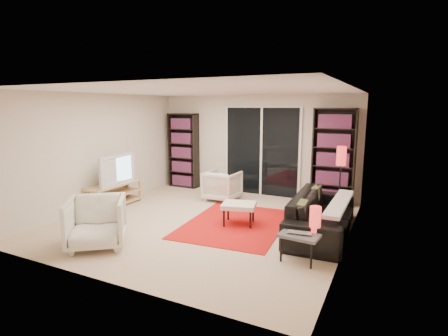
{
  "coord_description": "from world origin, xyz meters",
  "views": [
    {
      "loc": [
        3.07,
        -5.44,
        2.14
      ],
      "look_at": [
        0.25,
        0.3,
        1.0
      ],
      "focal_mm": 28.0,
      "sensor_mm": 36.0,
      "label": 1
    }
  ],
  "objects": [
    {
      "name": "tv",
      "position": [
        -2.26,
        0.07,
        0.81
      ],
      "size": [
        0.23,
        1.1,
        0.63
      ],
      "primitive_type": "imported",
      "rotation": [
        0.0,
        0.0,
        1.65
      ],
      "color": "black",
      "rests_on": "tv_stand"
    },
    {
      "name": "sliding_door",
      "position": [
        0.2,
        2.46,
        1.05
      ],
      "size": [
        1.92,
        0.08,
        2.16
      ],
      "color": "white",
      "rests_on": "ground"
    },
    {
      "name": "wall_back",
      "position": [
        0.0,
        2.5,
        1.2
      ],
      "size": [
        5.0,
        0.02,
        2.4
      ],
      "primitive_type": "cube",
      "color": "beige",
      "rests_on": "ground"
    },
    {
      "name": "floor",
      "position": [
        0.0,
        0.0,
        0.0
      ],
      "size": [
        5.0,
        5.0,
        0.0
      ],
      "primitive_type": "plane",
      "color": "beige",
      "rests_on": "ground"
    },
    {
      "name": "ceiling",
      "position": [
        0.0,
        0.0,
        2.4
      ],
      "size": [
        5.0,
        5.0,
        0.02
      ],
      "primitive_type": "cube",
      "color": "white",
      "rests_on": "wall_back"
    },
    {
      "name": "bookshelf_right",
      "position": [
        1.9,
        2.33,
        1.05
      ],
      "size": [
        0.9,
        0.3,
        2.1
      ],
      "color": "black",
      "rests_on": "ground"
    },
    {
      "name": "bookshelf_left",
      "position": [
        -1.95,
        2.33,
        0.98
      ],
      "size": [
        0.8,
        0.3,
        1.95
      ],
      "color": "black",
      "rests_on": "ground"
    },
    {
      "name": "wall_front",
      "position": [
        0.0,
        -2.5,
        1.2
      ],
      "size": [
        5.0,
        0.02,
        2.4
      ],
      "primitive_type": "cube",
      "color": "beige",
      "rests_on": "ground"
    },
    {
      "name": "laptop",
      "position": [
        1.99,
        -0.92,
        0.41
      ],
      "size": [
        0.36,
        0.25,
        0.03
      ],
      "primitive_type": "imported",
      "rotation": [
        0.0,
        0.0,
        0.12
      ],
      "color": "silver",
      "rests_on": "side_table"
    },
    {
      "name": "wall_right",
      "position": [
        2.5,
        0.0,
        1.2
      ],
      "size": [
        0.02,
        5.0,
        2.4
      ],
      "primitive_type": "cube",
      "color": "beige",
      "rests_on": "ground"
    },
    {
      "name": "floor_lamp",
      "position": [
        2.16,
        1.56,
        1.05
      ],
      "size": [
        0.21,
        0.21,
        1.37
      ],
      "color": "black",
      "rests_on": "floor"
    },
    {
      "name": "wall_left",
      "position": [
        -2.5,
        0.0,
        1.2
      ],
      "size": [
        0.02,
        5.0,
        2.4
      ],
      "primitive_type": "cube",
      "color": "beige",
      "rests_on": "ground"
    },
    {
      "name": "sofa",
      "position": [
        2.06,
        0.4,
        0.33
      ],
      "size": [
        0.99,
        2.32,
        0.67
      ],
      "primitive_type": "imported",
      "rotation": [
        0.0,
        0.0,
        1.61
      ],
      "color": "black",
      "rests_on": "floor"
    },
    {
      "name": "table_lamp",
      "position": [
        2.15,
        -0.67,
        0.58
      ],
      "size": [
        0.16,
        0.16,
        0.36
      ],
      "primitive_type": "cylinder",
      "color": "#F1342F",
      "rests_on": "side_table"
    },
    {
      "name": "ottoman",
      "position": [
        0.62,
        0.16,
        0.35
      ],
      "size": [
        0.7,
        0.62,
        0.4
      ],
      "color": "silver",
      "rests_on": "floor"
    },
    {
      "name": "armchair_back",
      "position": [
        -0.41,
        1.56,
        0.34
      ],
      "size": [
        0.73,
        0.75,
        0.68
      ],
      "primitive_type": "imported",
      "rotation": [
        0.0,
        0.0,
        3.13
      ],
      "color": "silver",
      "rests_on": "floor"
    },
    {
      "name": "rug",
      "position": [
        0.55,
        0.17,
        0.01
      ],
      "size": [
        1.91,
        2.47,
        0.01
      ],
      "primitive_type": "cube",
      "rotation": [
        0.0,
        0.0,
        0.08
      ],
      "color": "red",
      "rests_on": "floor"
    },
    {
      "name": "side_table",
      "position": [
        2.0,
        -0.8,
        0.36
      ],
      "size": [
        0.58,
        0.58,
        0.4
      ],
      "color": "#4E4E53",
      "rests_on": "floor"
    },
    {
      "name": "armchair_front",
      "position": [
        -0.93,
        -1.72,
        0.39
      ],
      "size": [
        1.17,
        1.17,
        0.77
      ],
      "primitive_type": "imported",
      "rotation": [
        0.0,
        0.0,
        0.65
      ],
      "color": "silver",
      "rests_on": "floor"
    },
    {
      "name": "tv_stand",
      "position": [
        -2.28,
        0.07,
        0.26
      ],
      "size": [
        0.43,
        1.35,
        0.5
      ],
      "color": "#E5C180",
      "rests_on": "floor"
    }
  ]
}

